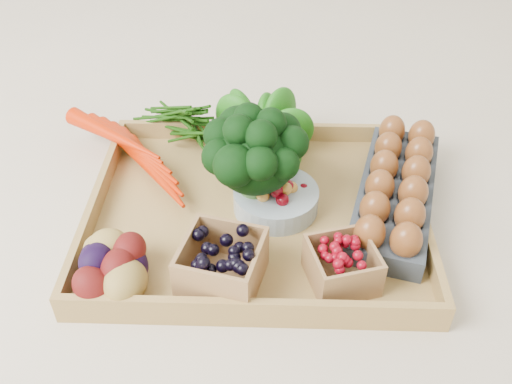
{
  "coord_description": "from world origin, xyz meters",
  "views": [
    {
      "loc": [
        0.02,
        -0.72,
        0.66
      ],
      "look_at": [
        0.0,
        0.0,
        0.06
      ],
      "focal_mm": 40.0,
      "sensor_mm": 36.0,
      "label": 1
    }
  ],
  "objects_px": {
    "broccoli": "(255,175)",
    "cherry_bowl": "(276,199)",
    "egg_carton": "(395,195)",
    "tray": "(256,216)"
  },
  "relations": [
    {
      "from": "broccoli",
      "to": "cherry_bowl",
      "type": "relative_size",
      "value": 1.21
    },
    {
      "from": "tray",
      "to": "broccoli",
      "type": "distance_m",
      "value": 0.08
    },
    {
      "from": "broccoli",
      "to": "cherry_bowl",
      "type": "xyz_separation_m",
      "value": [
        0.04,
        -0.0,
        -0.05
      ]
    },
    {
      "from": "cherry_bowl",
      "to": "egg_carton",
      "type": "height_order",
      "value": "egg_carton"
    },
    {
      "from": "tray",
      "to": "egg_carton",
      "type": "relative_size",
      "value": 1.61
    },
    {
      "from": "broccoli",
      "to": "tray",
      "type": "bearing_deg",
      "value": -81.6
    },
    {
      "from": "tray",
      "to": "cherry_bowl",
      "type": "height_order",
      "value": "cherry_bowl"
    },
    {
      "from": "broccoli",
      "to": "cherry_bowl",
      "type": "distance_m",
      "value": 0.06
    },
    {
      "from": "broccoli",
      "to": "egg_carton",
      "type": "relative_size",
      "value": 0.51
    },
    {
      "from": "tray",
      "to": "egg_carton",
      "type": "height_order",
      "value": "egg_carton"
    }
  ]
}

